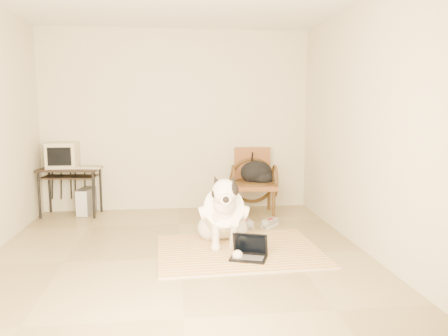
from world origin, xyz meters
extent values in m
plane|color=#8E7E57|center=(0.00, 0.00, 0.00)|extent=(4.50, 4.50, 0.00)
plane|color=beige|center=(0.00, 2.25, 1.35)|extent=(4.50, 0.00, 4.50)
plane|color=beige|center=(0.00, -2.25, 1.35)|extent=(4.50, 0.00, 4.50)
plane|color=beige|center=(2.00, 0.00, 1.35)|extent=(0.00, 4.50, 4.50)
cube|color=orange|center=(0.66, -0.40, 0.01)|extent=(1.76, 0.34, 0.02)
cube|color=#3D632D|center=(0.65, -0.14, 0.01)|extent=(1.76, 0.34, 0.02)
cube|color=#633C77|center=(0.64, 0.13, 0.01)|extent=(1.76, 0.34, 0.02)
cube|color=#EFE54E|center=(0.63, 0.40, 0.01)|extent=(1.76, 0.34, 0.02)
cube|color=#CCB09A|center=(0.62, 0.67, 0.01)|extent=(1.76, 0.34, 0.02)
sphere|color=white|center=(0.36, 0.57, 0.15)|extent=(0.30, 0.30, 0.30)
sphere|color=white|center=(0.65, 0.55, 0.15)|extent=(0.30, 0.30, 0.30)
ellipsoid|color=white|center=(0.50, 0.55, 0.18)|extent=(0.37, 0.33, 0.30)
ellipsoid|color=white|center=(0.49, 0.37, 0.38)|extent=(0.41, 0.70, 0.64)
cylinder|color=white|center=(0.49, 0.38, 0.38)|extent=(0.47, 0.60, 0.59)
sphere|color=white|center=(0.48, 0.18, 0.52)|extent=(0.25, 0.25, 0.25)
sphere|color=white|center=(0.48, 0.09, 0.68)|extent=(0.27, 0.27, 0.27)
ellipsoid|color=black|center=(0.52, 0.08, 0.69)|extent=(0.21, 0.24, 0.20)
cylinder|color=white|center=(0.47, -0.03, 0.63)|extent=(0.12, 0.15, 0.11)
sphere|color=black|center=(0.46, -0.11, 0.63)|extent=(0.07, 0.07, 0.07)
cone|color=black|center=(0.39, 0.15, 0.78)|extent=(0.14, 0.14, 0.17)
cone|color=black|center=(0.57, 0.14, 0.78)|extent=(0.13, 0.14, 0.17)
torus|color=white|center=(0.48, 0.16, 0.57)|extent=(0.25, 0.14, 0.22)
cylinder|color=white|center=(0.39, 0.17, 0.22)|extent=(0.09, 0.13, 0.41)
cylinder|color=white|center=(0.57, 0.04, 0.20)|extent=(0.10, 0.37, 0.42)
sphere|color=white|center=(0.38, 0.15, 0.05)|extent=(0.10, 0.10, 0.10)
sphere|color=white|center=(0.58, -0.15, 0.06)|extent=(0.11, 0.11, 0.11)
cone|color=black|center=(0.50, 0.81, 0.06)|extent=(0.18, 0.41, 0.10)
cube|color=black|center=(0.69, -0.17, 0.03)|extent=(0.43, 0.37, 0.02)
cube|color=#4C4C4E|center=(0.69, -0.18, 0.04)|extent=(0.34, 0.25, 0.00)
cube|color=black|center=(0.72, -0.08, 0.16)|extent=(0.37, 0.21, 0.24)
cube|color=black|center=(0.72, -0.09, 0.16)|extent=(0.32, 0.18, 0.21)
cube|color=black|center=(-1.54, 1.99, 0.68)|extent=(0.87, 0.54, 0.03)
cube|color=black|center=(-1.54, 1.94, 0.57)|extent=(0.77, 0.44, 0.02)
cylinder|color=black|center=(-1.93, 1.84, 0.33)|extent=(0.03, 0.03, 0.66)
cylinder|color=black|center=(-1.89, 2.22, 0.33)|extent=(0.03, 0.03, 0.66)
cylinder|color=black|center=(-1.18, 1.76, 0.33)|extent=(0.03, 0.03, 0.66)
cylinder|color=black|center=(-1.14, 2.14, 0.33)|extent=(0.03, 0.03, 0.66)
cube|color=#B4A98D|center=(-1.64, 2.05, 0.87)|extent=(0.41, 0.39, 0.36)
cube|color=black|center=(-1.64, 1.86, 0.87)|extent=(0.32, 0.02, 0.26)
cube|color=#B4A98D|center=(-1.27, 1.90, 0.70)|extent=(0.38, 0.20, 0.02)
cube|color=#4C4C4E|center=(-1.33, 2.03, 0.19)|extent=(0.23, 0.42, 0.38)
cube|color=silver|center=(-1.37, 1.83, 0.19)|extent=(0.16, 0.04, 0.36)
cube|color=brown|center=(1.10, 1.76, 0.42)|extent=(0.68, 0.66, 0.06)
cylinder|color=#33200D|center=(1.10, 1.76, 0.47)|extent=(0.58, 0.58, 0.04)
cube|color=brown|center=(1.12, 2.04, 0.71)|extent=(0.54, 0.09, 0.48)
cylinder|color=#33200D|center=(0.82, 1.53, 0.19)|extent=(0.05, 0.05, 0.39)
cylinder|color=#33200D|center=(0.86, 2.04, 0.19)|extent=(0.05, 0.05, 0.39)
cylinder|color=#33200D|center=(1.33, 1.48, 0.19)|extent=(0.05, 0.05, 0.39)
cylinder|color=#33200D|center=(1.38, 2.00, 0.19)|extent=(0.05, 0.05, 0.39)
ellipsoid|color=black|center=(1.14, 1.79, 0.61)|extent=(0.46, 0.38, 0.34)
ellipsoid|color=black|center=(1.22, 1.70, 0.54)|extent=(0.29, 0.24, 0.20)
cube|color=silver|center=(0.86, 1.09, 0.01)|extent=(0.21, 0.32, 0.03)
cube|color=gray|center=(0.86, 1.09, 0.05)|extent=(0.20, 0.31, 0.09)
cube|color=maroon|center=(0.86, 1.09, 0.09)|extent=(0.10, 0.16, 0.02)
cube|color=silver|center=(1.19, 1.09, 0.01)|extent=(0.27, 0.28, 0.03)
cube|color=gray|center=(1.19, 1.09, 0.05)|extent=(0.26, 0.27, 0.09)
cube|color=maroon|center=(1.19, 1.09, 0.09)|extent=(0.13, 0.13, 0.02)
camera|label=1|loc=(-0.05, -4.40, 1.57)|focal=35.00mm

